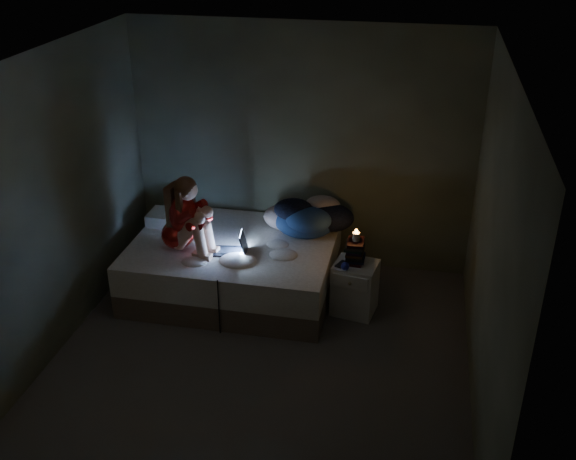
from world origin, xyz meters
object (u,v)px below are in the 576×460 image
(nightstand, at_px, (355,288))
(phone, at_px, (342,265))
(laptop, at_px, (230,242))
(woman, at_px, (176,213))
(bed, at_px, (234,266))
(candle, at_px, (356,237))

(nightstand, bearing_deg, phone, -143.06)
(laptop, bearing_deg, woman, 175.56)
(bed, height_order, nightstand, bed)
(nightstand, distance_m, phone, 0.30)
(woman, relative_size, phone, 5.63)
(woman, distance_m, laptop, 0.58)
(candle, bearing_deg, phone, -136.08)
(nightstand, height_order, phone, phone)
(bed, xyz_separation_m, nightstand, (1.26, -0.15, -0.01))
(laptop, xyz_separation_m, nightstand, (1.23, 0.06, -0.40))
(woman, bearing_deg, nightstand, 14.31)
(laptop, bearing_deg, bed, 89.98)
(nightstand, xyz_separation_m, phone, (-0.12, -0.06, 0.27))
(bed, xyz_separation_m, phone, (1.13, -0.21, 0.26))
(woman, xyz_separation_m, nightstand, (1.73, 0.09, -0.68))
(laptop, distance_m, nightstand, 1.29)
(woman, relative_size, candle, 9.86)
(nightstand, bearing_deg, woman, -167.26)
(woman, height_order, laptop, woman)
(woman, bearing_deg, candle, 15.67)
(bed, height_order, woman, woman)
(woman, bearing_deg, laptop, 15.22)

